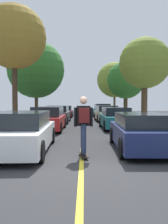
{
  "coord_description": "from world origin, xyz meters",
  "views": [
    {
      "loc": [
        0.07,
        -6.33,
        1.69
      ],
      "look_at": [
        0.01,
        10.71,
        0.99
      ],
      "focal_mm": 38.34,
      "sensor_mm": 36.0,
      "label": 1
    }
  ],
  "objects_px": {
    "parked_car_left_farthest": "(66,112)",
    "parked_car_left_nearest": "(22,132)",
    "parked_car_left_far": "(59,114)",
    "street_tree_right_far": "(115,80)",
    "street_tree_right_nearest": "(145,64)",
    "parked_car_right_near": "(116,118)",
    "street_tree_left_nearest": "(15,37)",
    "skateboarder": "(84,121)",
    "parked_car_right_farthest": "(103,111)",
    "parked_car_right_far": "(107,113)",
    "street_tree_right_near": "(126,80)",
    "parked_car_left_near": "(49,119)",
    "street_tree_left_near": "(37,70)",
    "parked_car_right_nearest": "(142,132)",
    "skateboard": "(84,155)"
  },
  "relations": [
    {
      "from": "parked_car_left_nearest",
      "to": "parked_car_right_nearest",
      "type": "relative_size",
      "value": 1.12
    },
    {
      "from": "parked_car_right_nearest",
      "to": "street_tree_right_far",
      "type": "bearing_deg",
      "value": 85.26
    },
    {
      "from": "street_tree_right_near",
      "to": "street_tree_right_far",
      "type": "xyz_separation_m",
      "value": [
        0.0,
        7.93,
        0.77
      ]
    },
    {
      "from": "parked_car_right_near",
      "to": "street_tree_left_nearest",
      "type": "xyz_separation_m",
      "value": [
        -5.94,
        -1.67,
        4.66
      ]
    },
    {
      "from": "parked_car_left_far",
      "to": "street_tree_right_far",
      "type": "height_order",
      "value": "street_tree_right_far"
    },
    {
      "from": "parked_car_left_nearest",
      "to": "parked_car_right_near",
      "type": "bearing_deg",
      "value": 59.38
    },
    {
      "from": "parked_car_left_far",
      "to": "street_tree_right_nearest",
      "type": "relative_size",
      "value": 0.81
    },
    {
      "from": "parked_car_right_nearest",
      "to": "street_tree_right_far",
      "type": "relative_size",
      "value": 0.65
    },
    {
      "from": "street_tree_right_nearest",
      "to": "skateboard",
      "type": "height_order",
      "value": "street_tree_right_nearest"
    },
    {
      "from": "parked_car_right_nearest",
      "to": "parked_car_left_near",
      "type": "bearing_deg",
      "value": 125.21
    },
    {
      "from": "parked_car_left_near",
      "to": "street_tree_left_near",
      "type": "distance_m",
      "value": 6.66
    },
    {
      "from": "parked_car_right_nearest",
      "to": "street_tree_right_far",
      "type": "xyz_separation_m",
      "value": [
        1.76,
        21.24,
        3.8
      ]
    },
    {
      "from": "skateboard",
      "to": "parked_car_left_nearest",
      "type": "bearing_deg",
      "value": 156.45
    },
    {
      "from": "street_tree_right_near",
      "to": "street_tree_right_far",
      "type": "distance_m",
      "value": 7.97
    },
    {
      "from": "parked_car_left_far",
      "to": "parked_car_right_far",
      "type": "xyz_separation_m",
      "value": [
        4.18,
        1.73,
        -0.0
      ]
    },
    {
      "from": "parked_car_left_near",
      "to": "street_tree_right_nearest",
      "type": "height_order",
      "value": "street_tree_right_nearest"
    },
    {
      "from": "parked_car_left_near",
      "to": "street_tree_right_near",
      "type": "bearing_deg",
      "value": 51.21
    },
    {
      "from": "parked_car_left_nearest",
      "to": "parked_car_left_far",
      "type": "distance_m",
      "value": 11.55
    },
    {
      "from": "street_tree_left_nearest",
      "to": "street_tree_left_near",
      "type": "distance_m",
      "value": 6.16
    },
    {
      "from": "parked_car_left_nearest",
      "to": "skateboarder",
      "type": "bearing_deg",
      "value": -24.27
    },
    {
      "from": "parked_car_left_far",
      "to": "street_tree_left_near",
      "type": "height_order",
      "value": "street_tree_left_near"
    },
    {
      "from": "parked_car_right_farthest",
      "to": "parked_car_left_nearest",
      "type": "bearing_deg",
      "value": -102.6
    },
    {
      "from": "parked_car_left_far",
      "to": "street_tree_right_far",
      "type": "xyz_separation_m",
      "value": [
        5.94,
        9.93,
        3.76
      ]
    },
    {
      "from": "parked_car_left_farthest",
      "to": "parked_car_left_nearest",
      "type": "bearing_deg",
      "value": -90.0
    },
    {
      "from": "street_tree_right_near",
      "to": "parked_car_left_far",
      "type": "bearing_deg",
      "value": -161.37
    },
    {
      "from": "parked_car_left_far",
      "to": "parked_car_right_far",
      "type": "bearing_deg",
      "value": 22.48
    },
    {
      "from": "parked_car_right_farthest",
      "to": "street_tree_right_nearest",
      "type": "distance_m",
      "value": 12.47
    },
    {
      "from": "street_tree_left_near",
      "to": "skateboarder",
      "type": "distance_m",
      "value": 13.42
    },
    {
      "from": "parked_car_right_far",
      "to": "skateboarder",
      "type": "relative_size",
      "value": 2.33
    },
    {
      "from": "street_tree_left_nearest",
      "to": "street_tree_right_far",
      "type": "xyz_separation_m",
      "value": [
        7.7,
        16.1,
        -0.88
      ]
    },
    {
      "from": "parked_car_left_farthest",
      "to": "street_tree_right_nearest",
      "type": "height_order",
      "value": "street_tree_right_nearest"
    },
    {
      "from": "parked_car_left_nearest",
      "to": "street_tree_left_near",
      "type": "xyz_separation_m",
      "value": [
        -1.76,
        11.46,
        3.66
      ]
    },
    {
      "from": "street_tree_right_near",
      "to": "parked_car_right_farthest",
      "type": "bearing_deg",
      "value": 108.94
    },
    {
      "from": "parked_car_left_near",
      "to": "street_tree_right_far",
      "type": "bearing_deg",
      "value": 68.81
    },
    {
      "from": "street_tree_left_nearest",
      "to": "skateboard",
      "type": "bearing_deg",
      "value": -58.3
    },
    {
      "from": "street_tree_right_nearest",
      "to": "street_tree_right_far",
      "type": "xyz_separation_m",
      "value": [
        -0.0,
        14.68,
        0.36
      ]
    },
    {
      "from": "parked_car_left_near",
      "to": "parked_car_left_far",
      "type": "bearing_deg",
      "value": 90.0
    },
    {
      "from": "parked_car_left_nearest",
      "to": "parked_car_right_far",
      "type": "distance_m",
      "value": 13.92
    },
    {
      "from": "street_tree_right_nearest",
      "to": "street_tree_left_nearest",
      "type": "bearing_deg",
      "value": -169.53
    },
    {
      "from": "parked_car_left_farthest",
      "to": "street_tree_left_nearest",
      "type": "distance_m",
      "value": 14.18
    },
    {
      "from": "parked_car_right_near",
      "to": "street_tree_right_nearest",
      "type": "distance_m",
      "value": 3.86
    },
    {
      "from": "parked_car_left_far",
      "to": "parked_car_right_far",
      "type": "height_order",
      "value": "parked_car_left_far"
    },
    {
      "from": "street_tree_left_near",
      "to": "parked_car_right_nearest",
      "type": "bearing_deg",
      "value": -62.1
    },
    {
      "from": "street_tree_left_near",
      "to": "street_tree_right_far",
      "type": "bearing_deg",
      "value": 52.45
    },
    {
      "from": "parked_car_right_farthest",
      "to": "street_tree_right_far",
      "type": "distance_m",
      "value": 4.97
    },
    {
      "from": "street_tree_right_near",
      "to": "street_tree_left_near",
      "type": "bearing_deg",
      "value": -164.8
    },
    {
      "from": "street_tree_right_near",
      "to": "parked_car_right_nearest",
      "type": "bearing_deg",
      "value": -97.54
    },
    {
      "from": "parked_car_left_farthest",
      "to": "street_tree_right_nearest",
      "type": "relative_size",
      "value": 0.74
    },
    {
      "from": "street_tree_right_nearest",
      "to": "skateboard",
      "type": "xyz_separation_m",
      "value": [
        -3.8,
        -7.74,
        -4.0
      ]
    },
    {
      "from": "parked_car_right_far",
      "to": "street_tree_right_far",
      "type": "height_order",
      "value": "street_tree_right_far"
    }
  ]
}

